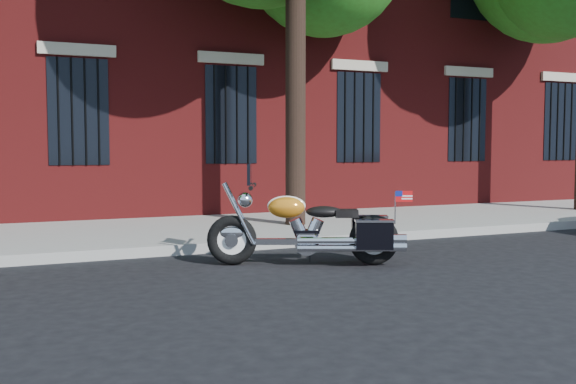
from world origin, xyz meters
name	(u,v)px	position (x,y,z in m)	size (l,w,h in m)	color
ground	(348,261)	(0.00, 0.00, 0.00)	(120.00, 120.00, 0.00)	black
curb	(305,241)	(0.00, 1.38, 0.07)	(40.00, 0.16, 0.15)	gray
sidewalk	(262,227)	(0.00, 3.26, 0.07)	(40.00, 3.60, 0.15)	gray
motorcycle	(313,231)	(-0.58, -0.13, 0.45)	(2.35, 1.43, 1.32)	black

